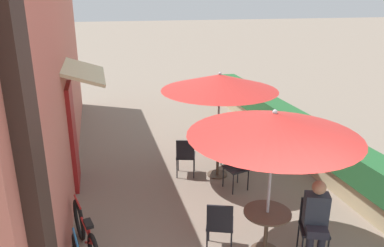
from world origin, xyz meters
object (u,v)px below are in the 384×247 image
patio_umbrella_mid (220,82)px  cafe_chair_near_left (220,223)px  cafe_chair_near_right (313,223)px  cafe_chair_mid_right (239,165)px  cafe_chair_mid_back (229,142)px  patio_table_near (266,225)px  cafe_chair_mid_left (186,154)px  patio_table_mid (218,154)px  patio_umbrella_near (274,124)px  coffee_cup_mid (216,142)px  seated_patron_near_right (316,217)px  bicycle_second (86,236)px

patio_umbrella_mid → cafe_chair_near_left: bearing=-107.5°
cafe_chair_near_right → cafe_chair_mid_right: bearing=-60.5°
cafe_chair_near_left → cafe_chair_mid_back: size_ratio=1.00×
patio_table_near → cafe_chair_mid_left: 2.85m
patio_table_mid → cafe_chair_mid_left: bearing=169.8°
patio_table_mid → cafe_chair_mid_back: cafe_chair_mid_back is taller
cafe_chair_mid_right → patio_table_mid: bearing=6.3°
patio_umbrella_near → cafe_chair_mid_left: (-0.57, 2.79, -1.55)m
cafe_chair_near_left → coffee_cup_mid: 2.70m
seated_patron_near_right → cafe_chair_mid_left: 3.30m
patio_table_near → patio_umbrella_mid: (0.11, 2.66, 1.58)m
cafe_chair_mid_right → cafe_chair_mid_left: bearing=36.3°
cafe_chair_near_right → coffee_cup_mid: cafe_chair_near_right is taller
patio_table_near → patio_umbrella_mid: bearing=87.6°
seated_patron_near_right → patio_table_mid: 3.00m
cafe_chair_near_left → patio_umbrella_mid: 3.03m
patio_umbrella_mid → patio_umbrella_near: bearing=-92.4°
seated_patron_near_right → cafe_chair_near_right: bearing=-90.0°
patio_umbrella_near → coffee_cup_mid: size_ratio=26.42×
seated_patron_near_right → cafe_chair_mid_left: (-1.20, 3.07, -0.17)m
cafe_chair_near_left → bicycle_second: bearing=-170.5°
patio_umbrella_near → cafe_chair_mid_back: bearing=80.1°
coffee_cup_mid → bicycle_second: (-2.70, -2.19, -0.40)m
patio_table_near → coffee_cup_mid: (0.09, 2.76, 0.26)m
cafe_chair_mid_right → patio_umbrella_near: bearing=156.7°
cafe_chair_mid_left → cafe_chair_mid_back: bearing=36.3°
patio_table_near → cafe_chair_near_right: bearing=-14.7°
seated_patron_near_right → bicycle_second: 3.37m
cafe_chair_near_left → patio_umbrella_mid: bearing=93.6°
patio_umbrella_mid → cafe_chair_mid_back: bearing=49.8°
patio_umbrella_near → patio_table_mid: size_ratio=3.38×
cafe_chair_mid_back → coffee_cup_mid: (-0.47, -0.44, 0.23)m
patio_table_near → patio_umbrella_near: (0.00, -0.00, 1.58)m
patio_table_near → patio_umbrella_mid: 3.10m
patio_table_mid → cafe_chair_near_left: bearing=-107.5°
cafe_chair_near_right → coffee_cup_mid: size_ratio=9.67×
bicycle_second → coffee_cup_mid: bearing=25.6°
cafe_chair_mid_right → cafe_chair_mid_back: same height
patio_umbrella_mid → bicycle_second: patio_umbrella_mid is taller
cafe_chair_mid_left → coffee_cup_mid: size_ratio=9.67×
cafe_chair_near_right → coffee_cup_mid: 3.00m
patio_umbrella_near → cafe_chair_near_left: size_ratio=2.73×
seated_patron_near_right → patio_umbrella_mid: bearing=-58.9°
seated_patron_near_right → patio_umbrella_mid: size_ratio=0.53×
cafe_chair_near_left → cafe_chair_near_right: size_ratio=1.00×
patio_table_near → patio_umbrella_near: patio_umbrella_near is taller
patio_table_near → cafe_chair_mid_right: 2.04m
coffee_cup_mid → cafe_chair_mid_right: bearing=-71.0°
cafe_chair_near_left → patio_umbrella_mid: patio_umbrella_mid is taller
cafe_chair_mid_back → coffee_cup_mid: 0.68m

